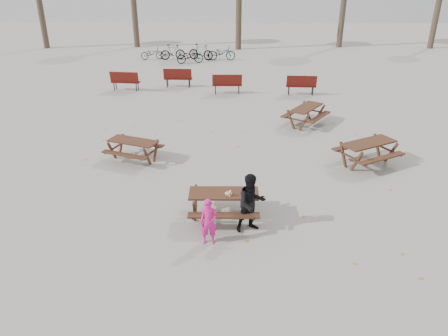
{
  "coord_description": "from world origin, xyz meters",
  "views": [
    {
      "loc": [
        0.05,
        -9.89,
        6.19
      ],
      "look_at": [
        0.0,
        1.0,
        1.0
      ],
      "focal_mm": 35.0,
      "sensor_mm": 36.0,
      "label": 1
    }
  ],
  "objects_px": {
    "picnic_table_far": "(306,116)",
    "soda_bottle": "(230,194)",
    "food_tray": "(229,194)",
    "adult": "(251,203)",
    "picnic_table_east": "(367,153)",
    "picnic_table_north": "(134,150)",
    "main_picnic_table": "(224,199)",
    "child": "(209,222)"
  },
  "relations": [
    {
      "from": "food_tray",
      "to": "child",
      "type": "distance_m",
      "value": 1.14
    },
    {
      "from": "food_tray",
      "to": "soda_bottle",
      "type": "bearing_deg",
      "value": -66.35
    },
    {
      "from": "child",
      "to": "adult",
      "type": "relative_size",
      "value": 0.76
    },
    {
      "from": "child",
      "to": "adult",
      "type": "height_order",
      "value": "adult"
    },
    {
      "from": "picnic_table_far",
      "to": "adult",
      "type": "bearing_deg",
      "value": -163.69
    },
    {
      "from": "adult",
      "to": "picnic_table_far",
      "type": "height_order",
      "value": "adult"
    },
    {
      "from": "picnic_table_north",
      "to": "picnic_table_far",
      "type": "height_order",
      "value": "picnic_table_far"
    },
    {
      "from": "child",
      "to": "food_tray",
      "type": "bearing_deg",
      "value": 61.44
    },
    {
      "from": "soda_bottle",
      "to": "child",
      "type": "relative_size",
      "value": 0.14
    },
    {
      "from": "food_tray",
      "to": "picnic_table_east",
      "type": "height_order",
      "value": "food_tray"
    },
    {
      "from": "child",
      "to": "picnic_table_east",
      "type": "distance_m",
      "value": 6.85
    },
    {
      "from": "food_tray",
      "to": "picnic_table_north",
      "type": "xyz_separation_m",
      "value": [
        -3.2,
        3.84,
        -0.43
      ]
    },
    {
      "from": "picnic_table_east",
      "to": "picnic_table_north",
      "type": "bearing_deg",
      "value": 149.24
    },
    {
      "from": "food_tray",
      "to": "picnic_table_far",
      "type": "bearing_deg",
      "value": 66.5
    },
    {
      "from": "child",
      "to": "soda_bottle",
      "type": "bearing_deg",
      "value": 57.43
    },
    {
      "from": "picnic_table_far",
      "to": "soda_bottle",
      "type": "bearing_deg",
      "value": -167.95
    },
    {
      "from": "main_picnic_table",
      "to": "soda_bottle",
      "type": "relative_size",
      "value": 10.59
    },
    {
      "from": "soda_bottle",
      "to": "child",
      "type": "xyz_separation_m",
      "value": [
        -0.51,
        -0.93,
        -0.26
      ]
    },
    {
      "from": "main_picnic_table",
      "to": "picnic_table_far",
      "type": "bearing_deg",
      "value": 65.43
    },
    {
      "from": "adult",
      "to": "picnic_table_east",
      "type": "xyz_separation_m",
      "value": [
        4.08,
        3.97,
        -0.37
      ]
    },
    {
      "from": "child",
      "to": "adult",
      "type": "distance_m",
      "value": 1.2
    },
    {
      "from": "picnic_table_north",
      "to": "picnic_table_far",
      "type": "distance_m",
      "value": 7.38
    },
    {
      "from": "adult",
      "to": "picnic_table_north",
      "type": "relative_size",
      "value": 0.93
    },
    {
      "from": "child",
      "to": "picnic_table_far",
      "type": "height_order",
      "value": "child"
    },
    {
      "from": "soda_bottle",
      "to": "adult",
      "type": "bearing_deg",
      "value": -33.98
    },
    {
      "from": "main_picnic_table",
      "to": "food_tray",
      "type": "bearing_deg",
      "value": -39.62
    },
    {
      "from": "main_picnic_table",
      "to": "child",
      "type": "distance_m",
      "value": 1.17
    },
    {
      "from": "food_tray",
      "to": "soda_bottle",
      "type": "relative_size",
      "value": 1.06
    },
    {
      "from": "main_picnic_table",
      "to": "food_tray",
      "type": "xyz_separation_m",
      "value": [
        0.12,
        -0.1,
        0.21
      ]
    },
    {
      "from": "adult",
      "to": "picnic_table_far",
      "type": "relative_size",
      "value": 0.87
    },
    {
      "from": "picnic_table_east",
      "to": "main_picnic_table",
      "type": "bearing_deg",
      "value": -172.73
    },
    {
      "from": "soda_bottle",
      "to": "picnic_table_north",
      "type": "relative_size",
      "value": 0.1
    },
    {
      "from": "food_tray",
      "to": "adult",
      "type": "height_order",
      "value": "adult"
    },
    {
      "from": "main_picnic_table",
      "to": "picnic_table_east",
      "type": "bearing_deg",
      "value": 35.77
    },
    {
      "from": "food_tray",
      "to": "soda_bottle",
      "type": "xyz_separation_m",
      "value": [
        0.04,
        -0.09,
        0.05
      ]
    },
    {
      "from": "main_picnic_table",
      "to": "picnic_table_north",
      "type": "height_order",
      "value": "main_picnic_table"
    },
    {
      "from": "main_picnic_table",
      "to": "soda_bottle",
      "type": "xyz_separation_m",
      "value": [
        0.16,
        -0.19,
        0.26
      ]
    },
    {
      "from": "soda_bottle",
      "to": "food_tray",
      "type": "bearing_deg",
      "value": 113.65
    },
    {
      "from": "food_tray",
      "to": "picnic_table_east",
      "type": "relative_size",
      "value": 0.1
    },
    {
      "from": "child",
      "to": "picnic_table_far",
      "type": "bearing_deg",
      "value": 62.66
    },
    {
      "from": "child",
      "to": "adult",
      "type": "xyz_separation_m",
      "value": [
        1.03,
        0.58,
        0.18
      ]
    },
    {
      "from": "main_picnic_table",
      "to": "child",
      "type": "relative_size",
      "value": 1.53
    }
  ]
}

